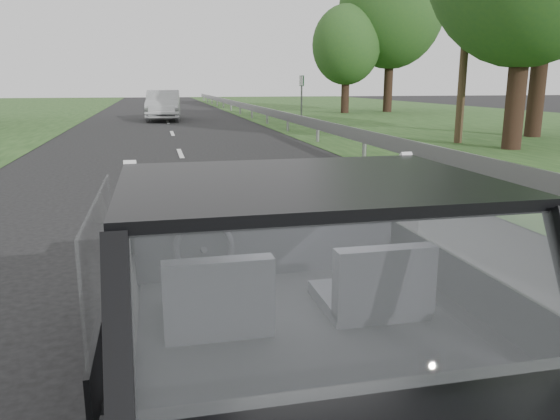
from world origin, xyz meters
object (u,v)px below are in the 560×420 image
cat (283,205)px  utility_pole (467,20)px  subject_car (285,296)px  highway_sign (302,98)px  other_car (164,105)px

cat → utility_pole: 15.00m
subject_car → cat: 0.75m
highway_sign → cat: bearing=-103.5°
highway_sign → utility_pole: 12.38m
subject_car → highway_sign: 25.62m
cat → highway_sign: 24.96m
other_car → utility_pole: size_ratio=0.61×
cat → utility_pole: (8.48, 12.10, 2.60)m
cat → utility_pole: bearing=59.5°
cat → highway_sign: size_ratio=0.26×
subject_car → other_car: other_car is taller
subject_car → cat: size_ratio=7.14×
cat → utility_pole: utility_pole is taller
utility_pole → highway_sign: bearing=98.8°
other_car → highway_sign: highway_sign is taller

